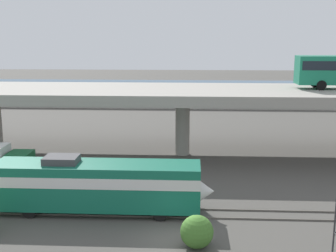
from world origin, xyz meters
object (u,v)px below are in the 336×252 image
at_px(parked_car_1, 97,89).
at_px(parked_car_5, 272,89).
at_px(train_locomotive, 107,184).
at_px(parked_car_4, 325,92).
at_px(parked_car_2, 203,93).
at_px(parked_car_3, 71,88).

bearing_deg(parked_car_1, parked_car_5, -176.95).
relative_size(train_locomotive, parked_car_4, 3.75).
distance_m(parked_car_1, parked_car_2, 20.60).
xyz_separation_m(parked_car_2, parked_car_3, (-25.35, 6.48, -0.00)).
xyz_separation_m(parked_car_4, parked_car_5, (-8.63, 4.14, -0.00)).
bearing_deg(parked_car_4, parked_car_2, -173.77).
distance_m(train_locomotive, parked_car_5, 58.29).
height_order(train_locomotive, parked_car_2, train_locomotive).
bearing_deg(train_locomotive, parked_car_2, 80.38).
height_order(parked_car_1, parked_car_2, same).
relative_size(parked_car_3, parked_car_5, 1.10).
distance_m(train_locomotive, parked_car_1, 53.85).
height_order(train_locomotive, parked_car_1, train_locomotive).
bearing_deg(parked_car_2, parked_car_3, 165.67).
bearing_deg(parked_car_5, train_locomotive, -111.40).
bearing_deg(parked_car_1, train_locomotive, 102.83).
bearing_deg(parked_car_5, parked_car_1, -176.95).
relative_size(parked_car_2, parked_car_4, 1.08).
bearing_deg(parked_car_2, train_locomotive, -99.62).
bearing_deg(train_locomotive, parked_car_1, 102.83).
xyz_separation_m(parked_car_3, parked_car_5, (38.52, 0.04, -0.00)).
relative_size(parked_car_1, parked_car_5, 1.01).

